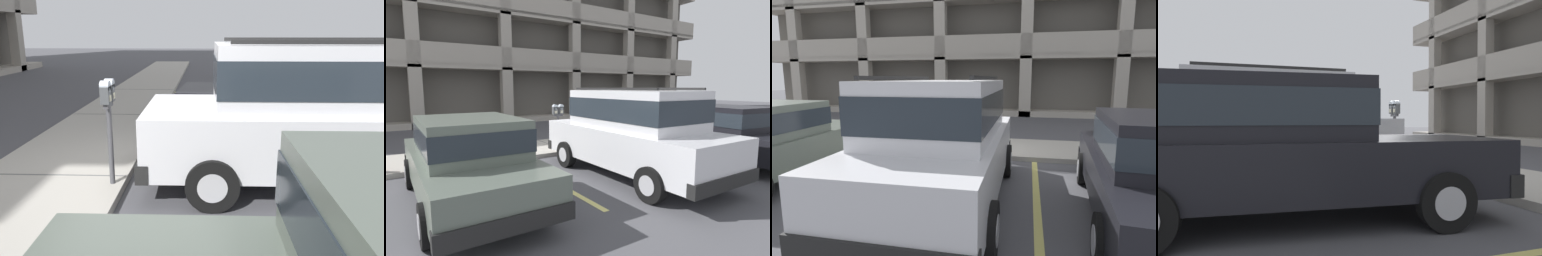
{
  "view_description": "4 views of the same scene",
  "coord_description": "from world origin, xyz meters",
  "views": [
    {
      "loc": [
        -4.96,
        -0.91,
        2.15
      ],
      "look_at": [
        -0.24,
        -0.73,
        0.9
      ],
      "focal_mm": 35.0,
      "sensor_mm": 36.0,
      "label": 1
    },
    {
      "loc": [
        -4.59,
        -7.52,
        2.04
      ],
      "look_at": [
        -0.18,
        -0.64,
        0.93
      ],
      "focal_mm": 28.0,
      "sensor_mm": 36.0,
      "label": 2
    },
    {
      "loc": [
        1.45,
        -7.0,
        2.01
      ],
      "look_at": [
        0.04,
        -0.5,
        0.9
      ],
      "focal_mm": 28.0,
      "sensor_mm": 36.0,
      "label": 3
    },
    {
      "loc": [
        7.3,
        -3.39,
        1.11
      ],
      "look_at": [
        -0.08,
        -0.77,
        0.93
      ],
      "focal_mm": 35.0,
      "sensor_mm": 36.0,
      "label": 4
    }
  ],
  "objects": [
    {
      "name": "dark_hatchback",
      "position": [
        3.2,
        -2.66,
        0.82
      ],
      "size": [
        2.13,
        4.62,
        1.54
      ],
      "rotation": [
        0.0,
        0.0,
        -0.09
      ],
      "color": "black",
      "rests_on": "ground_plane"
    },
    {
      "name": "silver_suv",
      "position": [
        0.14,
        -2.47,
        1.09
      ],
      "size": [
        2.05,
        4.79,
        2.03
      ],
      "rotation": [
        0.0,
        0.0,
        0.01
      ],
      "color": "silver",
      "rests_on": "ground_plane"
    },
    {
      "name": "parking_stall_lines",
      "position": [
        1.63,
        -1.4,
        0.0
      ],
      "size": [
        13.19,
        4.8,
        0.01
      ],
      "color": "#DBD16B",
      "rests_on": "ground_plane"
    },
    {
      "name": "sidewalk",
      "position": [
        0.0,
        1.3,
        0.06
      ],
      "size": [
        40.0,
        2.2,
        0.12
      ],
      "color": "#ADA89E",
      "rests_on": "ground_plane"
    },
    {
      "name": "parking_meter_near",
      "position": [
        -0.26,
        0.35,
        1.18
      ],
      "size": [
        0.35,
        0.12,
        1.42
      ],
      "color": "#47474C",
      "rests_on": "sidewalk"
    },
    {
      "name": "red_sedan",
      "position": [
        -3.45,
        -2.19,
        0.82
      ],
      "size": [
        1.86,
        4.49,
        1.54
      ],
      "rotation": [
        0.0,
        0.0,
        0.01
      ],
      "color": "#5B665B",
      "rests_on": "ground_plane"
    },
    {
      "name": "ground_plane",
      "position": [
        0.0,
        0.0,
        -0.05
      ],
      "size": [
        80.0,
        80.0,
        0.1
      ],
      "color": "#4C4C51"
    }
  ]
}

